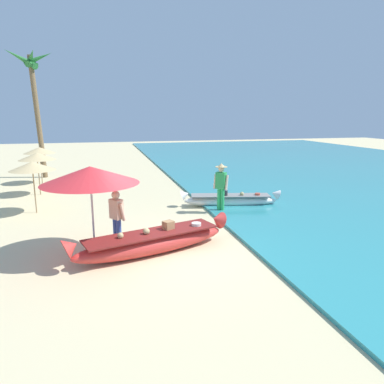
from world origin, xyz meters
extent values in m
plane|color=beige|center=(0.00, 0.00, 0.00)|extent=(80.00, 80.00, 0.00)
cube|color=teal|center=(14.34, 8.00, 0.05)|extent=(24.00, 56.00, 0.10)
ellipsoid|color=red|center=(-0.24, -0.11, 0.27)|extent=(4.27, 2.02, 0.55)
cone|color=red|center=(-2.21, -0.71, 0.60)|extent=(0.56, 0.60, 0.56)
cone|color=red|center=(1.73, 0.50, 0.60)|extent=(0.56, 0.60, 0.56)
cube|color=maroon|center=(-0.24, -0.11, 0.55)|extent=(3.63, 1.84, 0.04)
cylinder|color=silver|center=(1.01, 0.18, 0.60)|extent=(0.27, 0.27, 0.10)
cube|color=#9E754C|center=(0.21, 0.09, 0.66)|extent=(0.34, 0.33, 0.24)
sphere|color=tan|center=(-0.41, -0.18, 0.64)|extent=(0.18, 0.18, 0.18)
sphere|color=tan|center=(-1.07, -0.32, 0.63)|extent=(0.16, 0.16, 0.16)
ellipsoid|color=white|center=(3.42, 3.96, 0.22)|extent=(3.73, 1.48, 0.44)
cone|color=white|center=(1.68, 4.35, 0.49)|extent=(0.48, 0.49, 0.48)
cone|color=white|center=(5.16, 3.56, 0.49)|extent=(0.48, 0.49, 0.48)
cube|color=gray|center=(3.42, 3.96, 0.44)|extent=(3.16, 1.36, 0.04)
cylinder|color=#B74C38|center=(4.45, 3.66, 0.49)|extent=(0.21, 0.21, 0.10)
sphere|color=tan|center=(3.84, 3.78, 0.52)|extent=(0.16, 0.16, 0.16)
cylinder|color=#2D2D33|center=(3.18, 3.90, 0.56)|extent=(0.19, 0.19, 0.22)
cylinder|color=green|center=(2.81, 3.16, 0.45)|extent=(0.14, 0.14, 0.90)
cylinder|color=green|center=(2.71, 3.26, 0.45)|extent=(0.14, 0.14, 0.90)
cube|color=green|center=(2.76, 3.21, 1.21)|extent=(0.41, 0.40, 0.61)
cylinder|color=beige|center=(2.92, 3.04, 1.16)|extent=(0.20, 0.21, 0.56)
cylinder|color=beige|center=(2.58, 3.35, 1.16)|extent=(0.20, 0.21, 0.56)
sphere|color=beige|center=(2.76, 3.21, 1.63)|extent=(0.22, 0.22, 0.22)
cylinder|color=tan|center=(2.76, 3.21, 1.71)|extent=(0.44, 0.44, 0.02)
cone|color=tan|center=(2.76, 3.21, 1.78)|extent=(0.26, 0.26, 0.12)
cylinder|color=#3D5BA8|center=(-1.15, 0.60, 0.41)|extent=(0.14, 0.14, 0.82)
cylinder|color=#3D5BA8|center=(-1.07, 0.49, 0.41)|extent=(0.14, 0.14, 0.82)
cube|color=beige|center=(-1.11, 0.55, 1.09)|extent=(0.39, 0.42, 0.53)
cylinder|color=beige|center=(-1.23, 0.75, 1.04)|extent=(0.21, 0.18, 0.49)
cylinder|color=beige|center=(-0.97, 0.37, 1.04)|extent=(0.21, 0.18, 0.49)
sphere|color=beige|center=(-1.11, 0.55, 1.47)|extent=(0.22, 0.22, 0.22)
cylinder|color=#B7B7BC|center=(-1.72, 0.28, 1.14)|extent=(0.05, 0.05, 2.28)
cone|color=red|center=(-1.72, 0.28, 2.08)|extent=(2.45, 2.45, 0.44)
cylinder|color=#333338|center=(-1.72, 0.28, 0.03)|extent=(0.36, 0.36, 0.06)
cylinder|color=#8E6B47|center=(-3.88, 4.85, 0.95)|extent=(0.04, 0.04, 1.90)
cone|color=tan|center=(-3.88, 4.85, 1.75)|extent=(1.60, 1.60, 0.32)
cylinder|color=#8E6B47|center=(-4.23, 8.09, 0.95)|extent=(0.04, 0.04, 1.90)
cone|color=tan|center=(-4.23, 8.09, 1.75)|extent=(1.60, 1.60, 0.32)
cylinder|color=#8E6B47|center=(-4.58, 11.02, 0.95)|extent=(0.04, 0.04, 1.90)
cone|color=tan|center=(-4.58, 11.02, 1.75)|extent=(1.60, 1.60, 0.32)
cylinder|color=brown|center=(-4.82, 12.95, 3.37)|extent=(0.52, 0.28, 6.75)
cone|color=#287033|center=(-4.51, 12.91, 6.57)|extent=(1.59, 0.51, 0.92)
cone|color=#287033|center=(-4.81, 13.37, 6.55)|extent=(0.79, 1.65, 0.98)
cone|color=#287033|center=(-5.35, 13.30, 6.51)|extent=(1.73, 1.52, 1.11)
cone|color=#287033|center=(-5.36, 12.73, 6.53)|extent=(1.70, 1.13, 1.04)
cone|color=#287033|center=(-4.81, 12.58, 6.59)|extent=(0.81, 1.50, 0.85)
camera|label=1|loc=(-1.39, -8.75, 3.54)|focal=32.82mm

